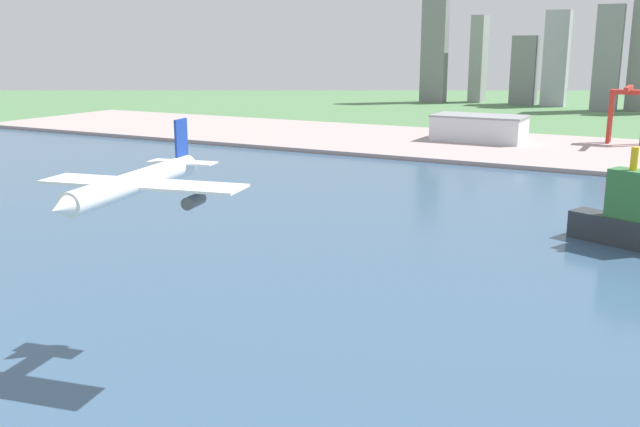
# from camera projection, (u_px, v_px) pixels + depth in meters

# --- Properties ---
(ground_plane) EXTENTS (2400.00, 2400.00, 0.00)m
(ground_plane) POSITION_uv_depth(u_px,v_px,m) (451.00, 219.00, 264.83)
(ground_plane) COLOR #4E794C
(water_bay) EXTENTS (840.00, 360.00, 0.15)m
(water_bay) POSITION_uv_depth(u_px,v_px,m) (390.00, 261.00, 213.24)
(water_bay) COLOR #385675
(water_bay) RESTS_ON ground
(industrial_pier) EXTENTS (840.00, 140.00, 2.50)m
(industrial_pier) POSITION_uv_depth(u_px,v_px,m) (548.00, 150.00, 427.86)
(industrial_pier) COLOR #A89493
(industrial_pier) RESTS_ON ground
(airplane_landing) EXTENTS (41.55, 46.41, 14.28)m
(airplane_landing) POSITION_uv_depth(u_px,v_px,m) (135.00, 183.00, 132.51)
(airplane_landing) COLOR white
(port_crane_red) EXTENTS (22.05, 36.90, 36.37)m
(port_crane_red) POSITION_uv_depth(u_px,v_px,m) (628.00, 103.00, 439.96)
(port_crane_red) COLOR #B72D23
(port_crane_red) RESTS_ON industrial_pier
(warehouse_main) EXTENTS (58.29, 32.00, 16.65)m
(warehouse_main) POSITION_uv_depth(u_px,v_px,m) (479.00, 128.00, 459.12)
(warehouse_main) COLOR silver
(warehouse_main) RESTS_ON industrial_pier
(distant_skyline) EXTENTS (397.28, 68.62, 155.25)m
(distant_skyline) POSITION_uv_depth(u_px,v_px,m) (624.00, 48.00, 700.00)
(distant_skyline) COLOR gray
(distant_skyline) RESTS_ON ground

